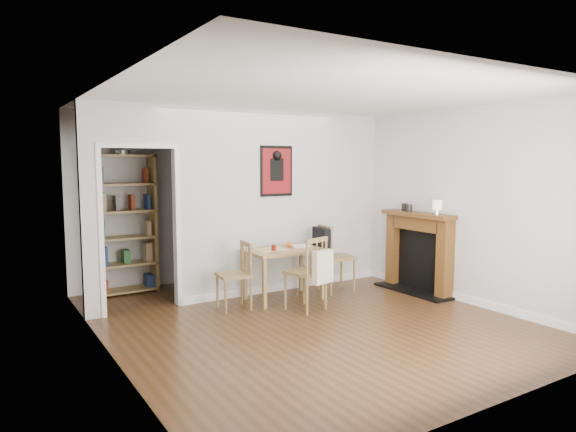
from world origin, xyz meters
TOP-DOWN VIEW (x-y plane):
  - ground at (0.00, 0.00)m, footprint 5.20×5.20m
  - room_shell at (0.10, 1.34)m, footprint 5.20×5.20m
  - dining_table at (0.26, 0.90)m, footprint 1.02×0.65m
  - chair_left at (-0.53, 0.84)m, footprint 0.48×0.48m
  - chair_right at (1.12, 0.89)m, footprint 0.61×0.56m
  - chair_front at (0.25, 0.33)m, footprint 0.58×0.62m
  - bookshelf at (-1.48, 2.40)m, footprint 0.85×0.34m
  - fireplace at (2.16, 0.25)m, footprint 0.45×1.25m
  - red_glass at (0.07, 0.86)m, footprint 0.06×0.06m
  - orange_fruit at (0.40, 0.99)m, footprint 0.08×0.08m
  - placemat at (0.10, 0.96)m, footprint 0.43×0.34m
  - notebook at (0.58, 0.98)m, footprint 0.27×0.20m
  - mantel_lamp at (2.06, -0.15)m, footprint 0.13×0.13m
  - ceramic_jar_a at (2.09, 0.39)m, footprint 0.09×0.09m
  - ceramic_jar_b at (2.15, 0.55)m, footprint 0.09×0.09m

SIDE VIEW (x-z plane):
  - ground at x=0.00m, z-range 0.00..0.00m
  - chair_left at x=-0.53m, z-range 0.00..0.87m
  - chair_front at x=0.25m, z-range 0.01..0.96m
  - chair_right at x=1.12m, z-range 0.02..1.00m
  - dining_table at x=0.26m, z-range 0.27..0.96m
  - fireplace at x=2.16m, z-range 0.04..1.20m
  - placemat at x=0.10m, z-range 0.70..0.70m
  - notebook at x=0.58m, z-range 0.70..0.71m
  - orange_fruit at x=0.40m, z-range 0.70..0.78m
  - red_glass at x=0.07m, z-range 0.70..0.78m
  - bookshelf at x=-1.48m, z-range -0.01..2.00m
  - ceramic_jar_a at x=2.09m, z-range 1.16..1.27m
  - ceramic_jar_b at x=2.15m, z-range 1.16..1.27m
  - mantel_lamp at x=2.06m, z-range 1.18..1.39m
  - room_shell at x=0.10m, z-range -1.30..3.90m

